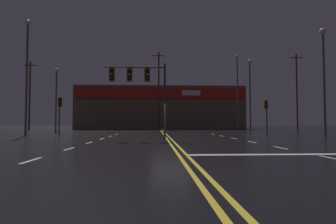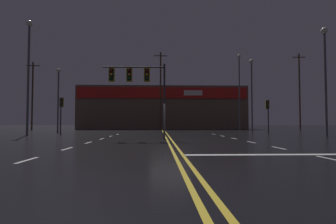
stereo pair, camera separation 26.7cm
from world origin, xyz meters
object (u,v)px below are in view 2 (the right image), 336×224
streetlight_far_left (239,83)px  streetlight_far_right (58,90)px  streetlight_median_approach (29,63)px  streetlight_far_median (252,85)px  streetlight_near_left (325,66)px  traffic_signal_median (138,80)px  traffic_signal_corner_northwest (61,107)px  traffic_signal_corner_northeast (268,109)px

streetlight_far_left → streetlight_far_right: size_ratio=1.41×
streetlight_median_approach → streetlight_far_right: (-1.33, 10.81, -1.25)m
streetlight_median_approach → streetlight_far_right: 10.97m
streetlight_far_left → streetlight_far_median: size_ratio=1.23×
streetlight_near_left → streetlight_far_median: 13.00m
traffic_signal_median → traffic_signal_corner_northwest: traffic_signal_median is taller
traffic_signal_corner_northwest → traffic_signal_corner_northeast: bearing=1.5°
traffic_signal_corner_northeast → streetlight_far_median: streetlight_far_median is taller
traffic_signal_corner_northwest → streetlight_median_approach: (-1.95, -3.03, 3.94)m
traffic_signal_corner_northeast → traffic_signal_corner_northwest: size_ratio=0.97×
traffic_signal_corner_northeast → streetlight_near_left: size_ratio=0.40×
streetlight_far_right → streetlight_near_left: bearing=-27.1°
streetlight_far_left → traffic_signal_corner_northwest: bearing=-151.0°
traffic_signal_median → traffic_signal_corner_northeast: 16.83m
traffic_signal_corner_northeast → traffic_signal_median: bearing=-143.3°
streetlight_median_approach → streetlight_far_right: bearing=97.0°
traffic_signal_median → streetlight_far_left: size_ratio=0.45×
traffic_signal_corner_northwest → streetlight_far_left: (22.77, 12.61, 4.58)m
traffic_signal_median → streetlight_near_left: 15.90m
traffic_signal_median → traffic_signal_corner_northeast: bearing=36.7°
traffic_signal_median → traffic_signal_corner_northwest: 12.89m
traffic_signal_corner_northeast → streetlight_median_approach: 24.68m
traffic_signal_median → streetlight_far_right: (-11.97, 17.20, 1.33)m
streetlight_far_left → streetlight_far_median: 6.13m
traffic_signal_median → traffic_signal_corner_northwest: bearing=132.7°
streetlight_median_approach → traffic_signal_corner_northwest: bearing=57.2°
streetlight_far_left → streetlight_far_median: bearing=-92.1°
traffic_signal_median → streetlight_far_median: (13.87, 16.03, 2.00)m
traffic_signal_corner_northeast → traffic_signal_corner_northwest: bearing=-178.5°
traffic_signal_median → traffic_signal_corner_northwest: size_ratio=1.40×
traffic_signal_median → streetlight_far_right: streetlight_far_right is taller
traffic_signal_corner_northwest → streetlight_far_right: streetlight_far_right is taller
streetlight_far_left → traffic_signal_median: bearing=-122.6°
traffic_signal_corner_northeast → streetlight_far_left: bearing=86.9°
streetlight_near_left → streetlight_far_median: (-1.61, 12.89, 0.22)m
traffic_signal_median → streetlight_far_median: 21.30m
streetlight_median_approach → streetlight_far_left: 29.27m
traffic_signal_corner_northeast → streetlight_far_left: streetlight_far_left is taller
traffic_signal_median → streetlight_far_median: size_ratio=0.55×
traffic_signal_corner_northeast → traffic_signal_corner_northwest: traffic_signal_corner_northwest is taller
streetlight_median_approach → streetlight_far_right: streetlight_median_approach is taller
streetlight_median_approach → streetlight_far_left: streetlight_far_left is taller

